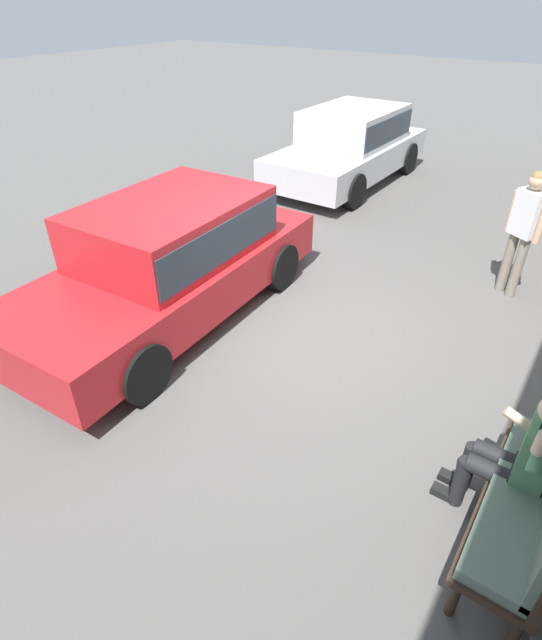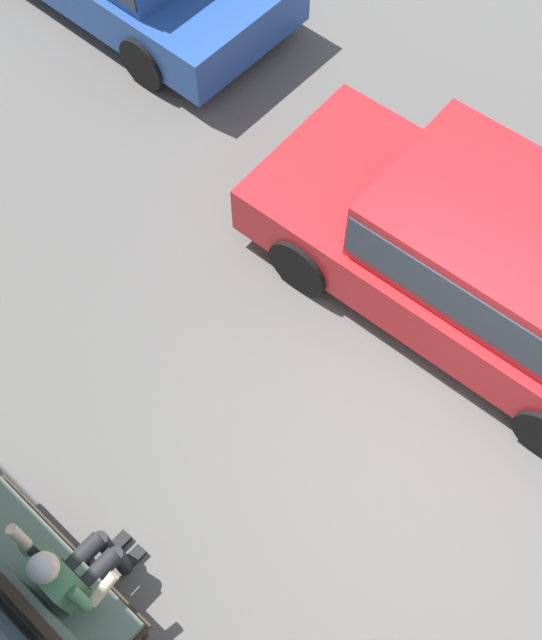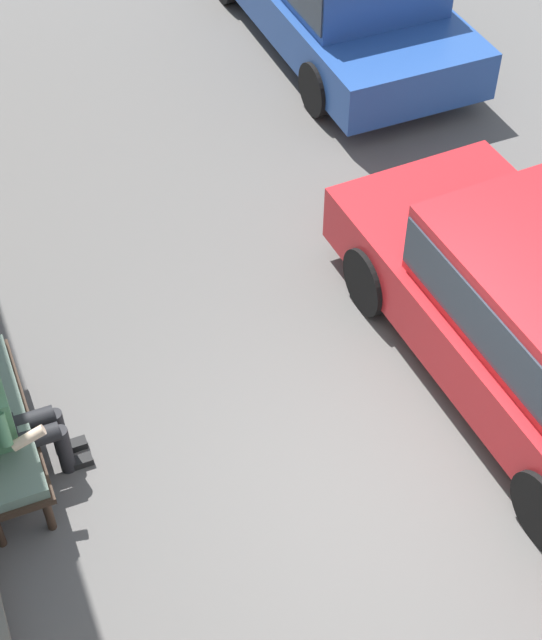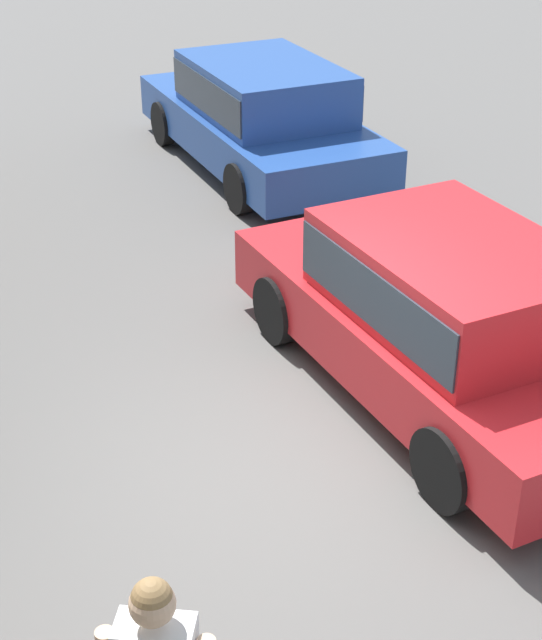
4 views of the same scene
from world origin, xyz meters
The scene contains 3 objects.
ground_plane centered at (0.00, 0.00, 0.00)m, with size 60.00×60.00×0.00m, color #565451.
parked_car_mid centered at (0.46, -1.64, 0.82)m, with size 4.50×2.07×1.50m.
parked_car_far centered at (6.34, -2.46, 0.81)m, with size 4.67×2.04×1.48m.
Camera 4 is at (-5.61, 2.60, 4.73)m, focal length 55.00 mm.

